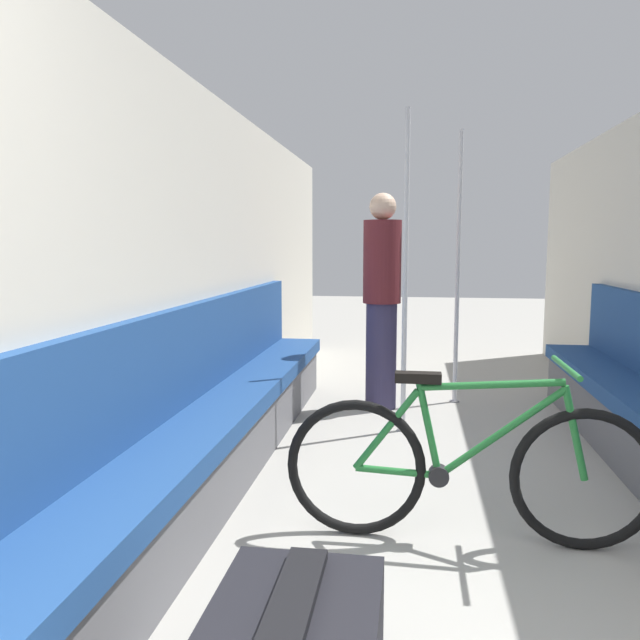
# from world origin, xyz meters

# --- Properties ---
(wall_left) EXTENTS (0.10, 8.73, 2.24)m
(wall_left) POSITION_xyz_m (-1.45, 2.76, 1.12)
(wall_left) COLOR beige
(wall_left) RESTS_ON ground
(bench_seat_row_left) EXTENTS (0.42, 4.55, 0.98)m
(bench_seat_row_left) POSITION_xyz_m (-1.22, 2.66, 0.32)
(bench_seat_row_left) COLOR #5B5B60
(bench_seat_row_left) RESTS_ON ground
(bicycle) EXTENTS (1.61, 0.46, 0.81)m
(bicycle) POSITION_xyz_m (0.09, 2.13, 0.34)
(bicycle) COLOR black
(bicycle) RESTS_ON ground
(grab_pole_near) EXTENTS (0.08, 0.08, 2.22)m
(grab_pole_near) POSITION_xyz_m (-0.21, 3.76, 1.08)
(grab_pole_near) COLOR gray
(grab_pole_near) RESTS_ON ground
(grab_pole_far) EXTENTS (0.08, 0.08, 2.22)m
(grab_pole_far) POSITION_xyz_m (0.20, 4.63, 1.08)
(grab_pole_far) COLOR gray
(grab_pole_far) RESTS_ON ground
(passenger_standing) EXTENTS (0.30, 0.30, 1.71)m
(passenger_standing) POSITION_xyz_m (-0.40, 4.37, 0.88)
(passenger_standing) COLOR #332D4C
(passenger_standing) RESTS_ON ground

